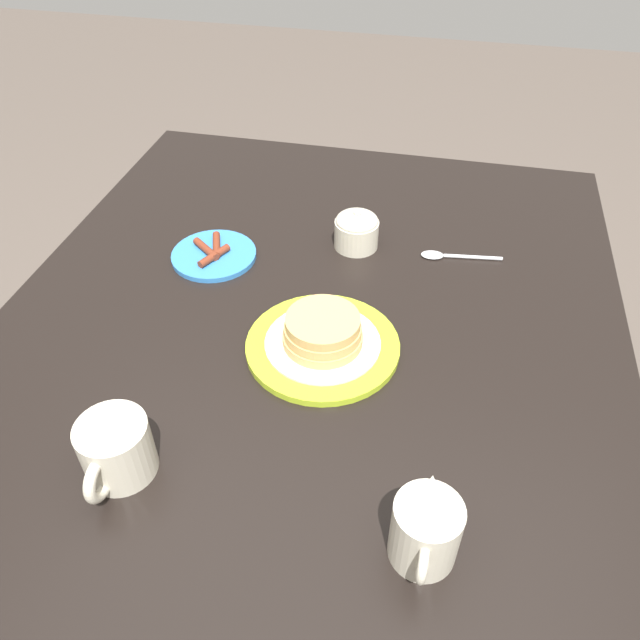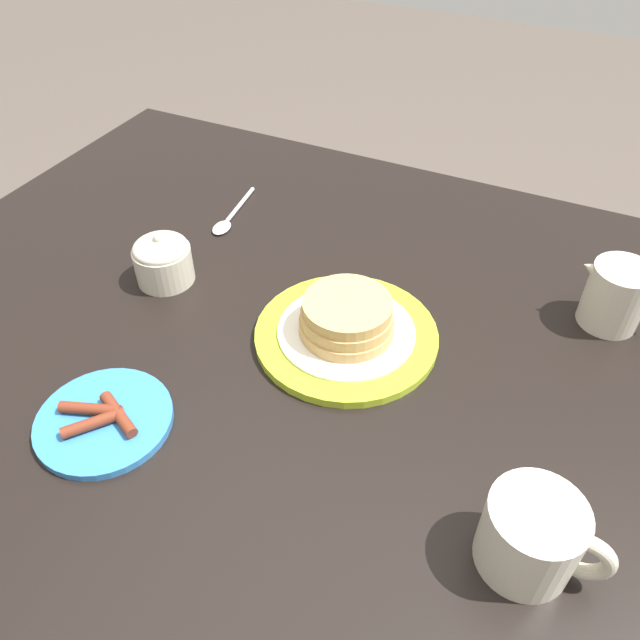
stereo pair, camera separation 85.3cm
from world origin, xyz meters
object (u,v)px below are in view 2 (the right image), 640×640
object	(u,v)px
side_plate_bacon	(104,420)
creamer_pitcher	(616,294)
sugar_bowl	(163,259)
spoon	(228,219)
coffee_mug	(534,536)
pancake_plate	(347,326)

from	to	relation	value
side_plate_bacon	creamer_pitcher	xyz separation A→B (m)	(0.50, 0.44, 0.04)
sugar_bowl	spoon	bearing A→B (deg)	89.87
creamer_pitcher	spoon	distance (m)	0.60
coffee_mug	spoon	distance (m)	0.69
sugar_bowl	coffee_mug	bearing A→B (deg)	-20.12
creamer_pitcher	sugar_bowl	size ratio (longest dim) A/B	1.44
pancake_plate	side_plate_bacon	xyz separation A→B (m)	(-0.20, -0.25, -0.02)
pancake_plate	creamer_pitcher	world-z (taller)	creamer_pitcher
pancake_plate	creamer_pitcher	size ratio (longest dim) A/B	2.02
pancake_plate	sugar_bowl	world-z (taller)	sugar_bowl
coffee_mug	sugar_bowl	world-z (taller)	coffee_mug
coffee_mug	creamer_pitcher	world-z (taller)	creamer_pitcher
spoon	sugar_bowl	bearing A→B (deg)	-90.13
pancake_plate	creamer_pitcher	xyz separation A→B (m)	(0.31, 0.19, 0.03)
coffee_mug	sugar_bowl	size ratio (longest dim) A/B	1.46
creamer_pitcher	spoon	xyz separation A→B (m)	(-0.60, -0.01, -0.04)
pancake_plate	creamer_pitcher	distance (m)	0.36
pancake_plate	coffee_mug	size ratio (longest dim) A/B	1.98
pancake_plate	spoon	distance (m)	0.34
spoon	coffee_mug	bearing A→B (deg)	-33.81
pancake_plate	coffee_mug	world-z (taller)	coffee_mug
coffee_mug	spoon	xyz separation A→B (m)	(-0.57, 0.38, -0.04)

